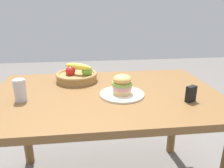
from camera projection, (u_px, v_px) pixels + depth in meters
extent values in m
cube|color=brown|center=(106.00, 96.00, 1.36)|extent=(1.40, 0.90, 0.04)
cylinder|color=brown|center=(25.00, 125.00, 1.76)|extent=(0.07, 0.07, 0.71)
cylinder|color=brown|center=(173.00, 116.00, 1.90)|extent=(0.07, 0.07, 0.71)
cylinder|color=silver|center=(122.00, 94.00, 1.31)|extent=(0.27, 0.27, 0.01)
cylinder|color=#E5BC75|center=(122.00, 91.00, 1.31)|extent=(0.11, 0.11, 0.03)
cylinder|color=pink|center=(122.00, 87.00, 1.30)|extent=(0.12, 0.12, 0.02)
cylinder|color=#84A84C|center=(122.00, 84.00, 1.29)|extent=(0.12, 0.12, 0.02)
ellipsoid|color=#EAAD5D|center=(122.00, 80.00, 1.28)|extent=(0.11, 0.11, 0.06)
cylinder|color=silver|center=(20.00, 91.00, 1.22)|extent=(0.07, 0.07, 0.12)
cylinder|color=silver|center=(18.00, 80.00, 1.20)|extent=(0.06, 0.06, 0.00)
cylinder|color=#9E7542|center=(77.00, 78.00, 1.56)|extent=(0.28, 0.28, 0.05)
torus|color=#9E7542|center=(77.00, 74.00, 1.55)|extent=(0.29, 0.29, 0.02)
sphere|color=#6BAD38|center=(87.00, 71.00, 1.53)|extent=(0.08, 0.08, 0.08)
sphere|color=red|center=(70.00, 71.00, 1.53)|extent=(0.07, 0.07, 0.07)
ellipsoid|color=yellow|center=(78.00, 66.00, 1.52)|extent=(0.21, 0.15, 0.06)
cube|color=black|center=(191.00, 94.00, 1.22)|extent=(0.07, 0.05, 0.09)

